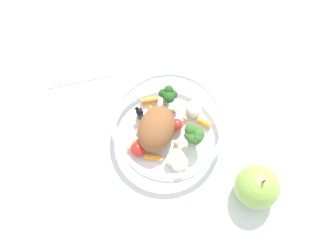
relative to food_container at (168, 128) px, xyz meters
name	(u,v)px	position (x,y,z in m)	size (l,w,h in m)	color
ground_plane	(169,134)	(0.00, 0.00, -0.03)	(2.40, 2.40, 0.00)	white
food_container	(168,128)	(0.00, 0.00, 0.00)	(0.22, 0.22, 0.07)	white
loose_apple	(257,187)	(0.15, -0.13, 0.01)	(0.08, 0.08, 0.09)	#8CB74C
folded_napkin	(76,57)	(-0.19, 0.19, -0.03)	(0.14, 0.13, 0.01)	silver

